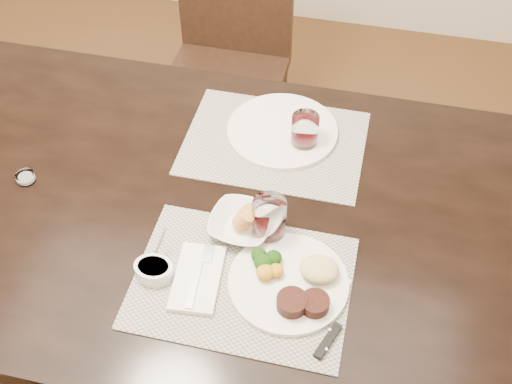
% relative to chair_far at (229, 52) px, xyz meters
% --- Properties ---
extents(ground_plane, '(4.50, 4.50, 0.00)m').
position_rel_chair_far_xyz_m(ground_plane, '(0.00, -0.93, -0.50)').
color(ground_plane, '#492F17').
rests_on(ground_plane, ground).
extents(dining_table, '(2.00, 1.00, 0.75)m').
position_rel_chair_far_xyz_m(dining_table, '(0.00, -0.93, 0.16)').
color(dining_table, black).
rests_on(dining_table, ground).
extents(chair_far, '(0.42, 0.42, 0.90)m').
position_rel_chair_far_xyz_m(chair_far, '(0.00, 0.00, 0.00)').
color(chair_far, black).
rests_on(chair_far, ground).
extents(placemat_near, '(0.46, 0.34, 0.00)m').
position_rel_chair_far_xyz_m(placemat_near, '(0.33, -1.13, 0.25)').
color(placemat_near, gray).
rests_on(placemat_near, dining_table).
extents(placemat_far, '(0.46, 0.34, 0.00)m').
position_rel_chair_far_xyz_m(placemat_far, '(0.31, -0.69, 0.25)').
color(placemat_far, gray).
rests_on(placemat_far, dining_table).
extents(dinner_plate, '(0.26, 0.26, 0.05)m').
position_rel_chair_far_xyz_m(dinner_plate, '(0.44, -1.11, 0.27)').
color(dinner_plate, silver).
rests_on(dinner_plate, placemat_near).
extents(napkin_fork, '(0.11, 0.18, 0.02)m').
position_rel_chair_far_xyz_m(napkin_fork, '(0.24, -1.14, 0.26)').
color(napkin_fork, white).
rests_on(napkin_fork, placemat_near).
extents(steak_knife, '(0.06, 0.21, 0.01)m').
position_rel_chair_far_xyz_m(steak_knife, '(0.53, -1.20, 0.26)').
color(steak_knife, silver).
rests_on(steak_knife, placemat_near).
extents(cracker_bowl, '(0.16, 0.16, 0.06)m').
position_rel_chair_far_xyz_m(cracker_bowl, '(0.29, -0.99, 0.27)').
color(cracker_bowl, silver).
rests_on(cracker_bowl, placemat_near).
extents(sauce_ramekin, '(0.08, 0.13, 0.07)m').
position_rel_chair_far_xyz_m(sauce_ramekin, '(0.14, -1.15, 0.27)').
color(sauce_ramekin, silver).
rests_on(sauce_ramekin, placemat_near).
extents(wine_glass_near, '(0.08, 0.08, 0.10)m').
position_rel_chair_far_xyz_m(wine_glass_near, '(0.36, -0.99, 0.30)').
color(wine_glass_near, silver).
rests_on(wine_glass_near, placemat_near).
extents(far_plate, '(0.29, 0.29, 0.01)m').
position_rel_chair_far_xyz_m(far_plate, '(0.32, -0.65, 0.26)').
color(far_plate, silver).
rests_on(far_plate, placemat_far).
extents(wine_glass_far, '(0.07, 0.07, 0.10)m').
position_rel_chair_far_xyz_m(wine_glass_far, '(0.38, -0.68, 0.29)').
color(wine_glass_far, silver).
rests_on(wine_glass_far, placemat_far).
extents(salt_cellar, '(0.05, 0.05, 0.02)m').
position_rel_chair_far_xyz_m(salt_cellar, '(-0.26, -0.95, 0.26)').
color(salt_cellar, silver).
rests_on(salt_cellar, dining_table).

